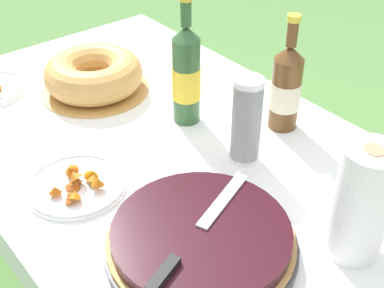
% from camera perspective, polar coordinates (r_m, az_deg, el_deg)
% --- Properties ---
extents(garden_table, '(1.69, 0.91, 0.73)m').
position_cam_1_polar(garden_table, '(1.38, -0.93, -4.04)').
color(garden_table, '#A87A47').
rests_on(garden_table, ground_plane).
extents(tablecloth, '(1.70, 0.92, 0.10)m').
position_cam_1_polar(tablecloth, '(1.35, -0.95, -2.15)').
color(tablecloth, white).
rests_on(tablecloth, garden_table).
extents(berry_tart, '(0.39, 0.39, 0.06)m').
position_cam_1_polar(berry_tart, '(1.09, 0.97, -10.15)').
color(berry_tart, '#38383D').
rests_on(berry_tart, tablecloth).
extents(serving_knife, '(0.16, 0.36, 0.01)m').
position_cam_1_polar(serving_knife, '(1.05, 0.21, -9.81)').
color(serving_knife, silver).
rests_on(serving_knife, berry_tart).
extents(bundt_cake, '(0.32, 0.32, 0.11)m').
position_cam_1_polar(bundt_cake, '(1.63, -10.44, 7.29)').
color(bundt_cake, tan).
rests_on(bundt_cake, tablecloth).
extents(cup_stack, '(0.07, 0.07, 0.23)m').
position_cam_1_polar(cup_stack, '(1.28, 5.84, 2.44)').
color(cup_stack, white).
rests_on(cup_stack, tablecloth).
extents(cider_bottle_green, '(0.08, 0.08, 0.36)m').
position_cam_1_polar(cider_bottle_green, '(1.42, -0.61, 7.36)').
color(cider_bottle_green, '#2D562D').
rests_on(cider_bottle_green, tablecloth).
extents(cider_bottle_amber, '(0.08, 0.08, 0.32)m').
position_cam_1_polar(cider_bottle_amber, '(1.42, 10.00, 5.95)').
color(cider_bottle_amber, brown).
rests_on(cider_bottle_amber, tablecloth).
extents(snack_plate_right, '(0.23, 0.23, 0.06)m').
position_cam_1_polar(snack_plate_right, '(1.27, -12.24, -4.22)').
color(snack_plate_right, white).
rests_on(snack_plate_right, tablecloth).
extents(paper_towel_roll, '(0.11, 0.11, 0.25)m').
position_cam_1_polar(paper_towel_roll, '(1.07, 17.68, -6.03)').
color(paper_towel_roll, white).
rests_on(paper_towel_roll, tablecloth).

